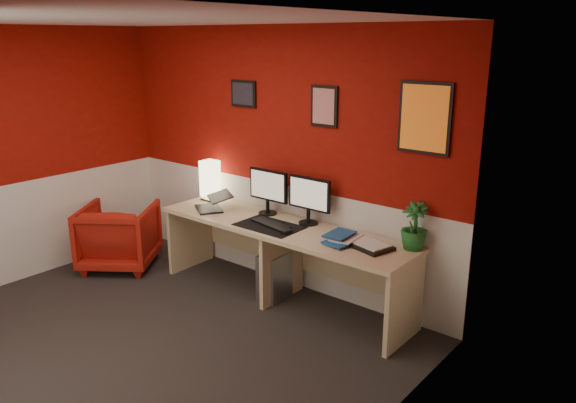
# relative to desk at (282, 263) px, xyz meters

# --- Properties ---
(ground) EXTENTS (4.00, 3.50, 0.01)m
(ground) POSITION_rel_desk_xyz_m (-0.36, -1.41, -0.36)
(ground) COLOR black
(ground) RESTS_ON ground
(ceiling) EXTENTS (4.00, 3.50, 0.01)m
(ceiling) POSITION_rel_desk_xyz_m (-0.36, -1.41, 2.13)
(ceiling) COLOR white
(ceiling) RESTS_ON ground
(wall_back) EXTENTS (4.00, 0.01, 2.50)m
(wall_back) POSITION_rel_desk_xyz_m (-0.36, 0.34, 0.89)
(wall_back) COLOR maroon
(wall_back) RESTS_ON ground
(wall_right) EXTENTS (0.01, 3.50, 2.50)m
(wall_right) POSITION_rel_desk_xyz_m (1.64, -1.41, 0.89)
(wall_right) COLOR maroon
(wall_right) RESTS_ON ground
(wainscot_back) EXTENTS (4.00, 0.01, 1.00)m
(wainscot_back) POSITION_rel_desk_xyz_m (-0.36, 0.34, 0.14)
(wainscot_back) COLOR silver
(wainscot_back) RESTS_ON ground
(wainscot_left) EXTENTS (0.01, 3.50, 1.00)m
(wainscot_left) POSITION_rel_desk_xyz_m (-2.36, -1.41, 0.14)
(wainscot_left) COLOR silver
(wainscot_left) RESTS_ON ground
(wainscot_right) EXTENTS (0.01, 3.50, 1.00)m
(wainscot_right) POSITION_rel_desk_xyz_m (1.63, -1.41, 0.14)
(wainscot_right) COLOR silver
(wainscot_right) RESTS_ON ground
(desk) EXTENTS (2.60, 0.65, 0.73)m
(desk) POSITION_rel_desk_xyz_m (0.00, 0.00, 0.00)
(desk) COLOR #D2B186
(desk) RESTS_ON ground
(shoji_lamp) EXTENTS (0.16, 0.16, 0.40)m
(shoji_lamp) POSITION_rel_desk_xyz_m (-1.13, 0.19, 0.56)
(shoji_lamp) COLOR #FFE5B2
(shoji_lamp) RESTS_ON desk
(laptop) EXTENTS (0.40, 0.37, 0.22)m
(laptop) POSITION_rel_desk_xyz_m (-0.88, -0.08, 0.47)
(laptop) COLOR black
(laptop) RESTS_ON desk
(monitor_left) EXTENTS (0.45, 0.06, 0.58)m
(monitor_left) POSITION_rel_desk_xyz_m (-0.34, 0.19, 0.66)
(monitor_left) COLOR black
(monitor_left) RESTS_ON desk
(monitor_right) EXTENTS (0.45, 0.06, 0.58)m
(monitor_right) POSITION_rel_desk_xyz_m (0.15, 0.20, 0.66)
(monitor_right) COLOR black
(monitor_right) RESTS_ON desk
(desk_mat) EXTENTS (0.60, 0.38, 0.01)m
(desk_mat) POSITION_rel_desk_xyz_m (-0.08, -0.08, 0.37)
(desk_mat) COLOR black
(desk_mat) RESTS_ON desk
(keyboard) EXTENTS (0.44, 0.21, 0.02)m
(keyboard) POSITION_rel_desk_xyz_m (-0.08, -0.06, 0.38)
(keyboard) COLOR black
(keyboard) RESTS_ON desk_mat
(mouse) EXTENTS (0.06, 0.10, 0.03)m
(mouse) POSITION_rel_desk_xyz_m (0.17, -0.14, 0.39)
(mouse) COLOR black
(mouse) RESTS_ON desk_mat
(book_bottom) EXTENTS (0.26, 0.32, 0.03)m
(book_bottom) POSITION_rel_desk_xyz_m (0.58, -0.02, 0.38)
(book_bottom) COLOR #1E518C
(book_bottom) RESTS_ON desk
(book_middle) EXTENTS (0.22, 0.29, 0.02)m
(book_middle) POSITION_rel_desk_xyz_m (0.59, 0.01, 0.40)
(book_middle) COLOR silver
(book_middle) RESTS_ON book_bottom
(book_top) EXTENTS (0.21, 0.28, 0.03)m
(book_top) POSITION_rel_desk_xyz_m (0.54, -0.01, 0.43)
(book_top) COLOR #1E518C
(book_top) RESTS_ON book_middle
(zen_tray) EXTENTS (0.40, 0.33, 0.03)m
(zen_tray) POSITION_rel_desk_xyz_m (0.91, 0.03, 0.38)
(zen_tray) COLOR black
(zen_tray) RESTS_ON desk
(potted_plant) EXTENTS (0.22, 0.22, 0.39)m
(potted_plant) POSITION_rel_desk_xyz_m (1.20, 0.23, 0.56)
(potted_plant) COLOR #19591E
(potted_plant) RESTS_ON desk
(pc_tower) EXTENTS (0.24, 0.47, 0.45)m
(pc_tower) POSITION_rel_desk_xyz_m (-0.07, 0.03, -0.14)
(pc_tower) COLOR #99999E
(pc_tower) RESTS_ON ground
(armchair) EXTENTS (1.03, 1.04, 0.68)m
(armchair) POSITION_rel_desk_xyz_m (-1.86, -0.48, -0.02)
(armchair) COLOR #A92116
(armchair) RESTS_ON ground
(art_left) EXTENTS (0.32, 0.02, 0.26)m
(art_left) POSITION_rel_desk_xyz_m (-0.76, 0.33, 1.49)
(art_left) COLOR black
(art_left) RESTS_ON wall_back
(art_center) EXTENTS (0.28, 0.02, 0.36)m
(art_center) POSITION_rel_desk_xyz_m (0.22, 0.33, 1.44)
(art_center) COLOR red
(art_center) RESTS_ON wall_back
(art_right) EXTENTS (0.44, 0.02, 0.56)m
(art_right) POSITION_rel_desk_xyz_m (1.18, 0.33, 1.42)
(art_right) COLOR orange
(art_right) RESTS_ON wall_back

